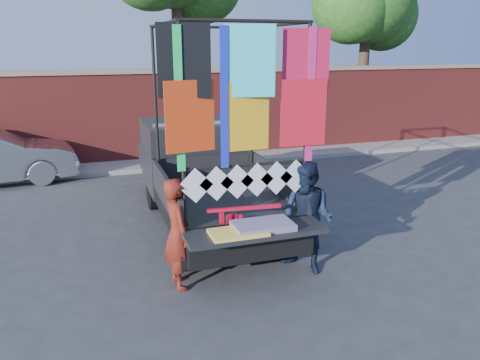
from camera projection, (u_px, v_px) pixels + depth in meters
name	position (u px, v px, depth m)	size (l,w,h in m)	color
ground	(225.00, 262.00, 7.28)	(90.00, 90.00, 0.00)	#38383A
brick_wall	(154.00, 115.00, 13.29)	(30.00, 0.45, 2.61)	maroon
curb	(160.00, 164.00, 13.00)	(30.00, 1.20, 0.12)	gray
pickup_truck	(200.00, 171.00, 9.09)	(2.25, 5.66, 3.56)	black
woman	(177.00, 234.00, 6.35)	(0.57, 0.37, 1.56)	maroon
man	(307.00, 218.00, 6.79)	(0.81, 0.63, 1.66)	#141E33
streamer_bundle	(237.00, 224.00, 6.51)	(1.05, 0.16, 0.72)	red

